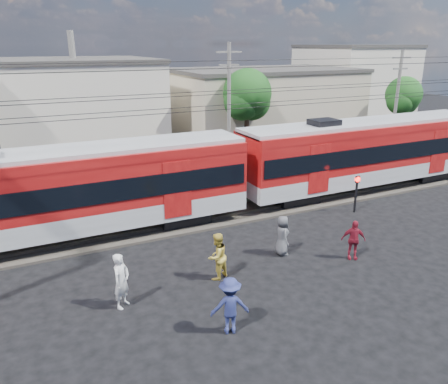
{
  "coord_description": "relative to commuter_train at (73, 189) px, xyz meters",
  "views": [
    {
      "loc": [
        -6.92,
        -11.07,
        8.38
      ],
      "look_at": [
        0.82,
        5.0,
        2.32
      ],
      "focal_mm": 35.0,
      "sensor_mm": 36.0,
      "label": 1
    }
  ],
  "objects": [
    {
      "name": "building_mideast",
      "position": [
        19.04,
        16.0,
        0.75
      ],
      "size": [
        16.32,
        10.2,
        6.3
      ],
      "color": "#BBAC8F",
      "rests_on": "ground"
    },
    {
      "name": "commuter_train",
      "position": [
        0.0,
        0.0,
        0.0
      ],
      "size": [
        50.3,
        3.08,
        4.17
      ],
      "color": "black",
      "rests_on": "ground"
    },
    {
      "name": "rail_near",
      "position": [
        5.04,
        -0.75,
        -2.22
      ],
      "size": [
        70.0,
        0.12,
        0.12
      ],
      "primitive_type": "cube",
      "color": "#59544C",
      "rests_on": "track_bed"
    },
    {
      "name": "utility_pole_east",
      "position": [
        25.04,
        6.0,
        1.88
      ],
      "size": [
        1.8,
        0.24,
        8.0
      ],
      "color": "slate",
      "rests_on": "ground"
    },
    {
      "name": "pedestrian_b",
      "position": [
        4.2,
        -5.84,
        -1.5
      ],
      "size": [
        1.09,
        0.99,
        1.81
      ],
      "primitive_type": "imported",
      "rotation": [
        0.0,
        0.0,
        3.57
      ],
      "color": "gold",
      "rests_on": "ground"
    },
    {
      "name": "tree_near",
      "position": [
        14.22,
        10.09,
        2.26
      ],
      "size": [
        3.82,
        3.64,
        6.72
      ],
      "color": "#382619",
      "rests_on": "ground"
    },
    {
      "name": "pedestrian_d",
      "position": [
        9.88,
        -6.79,
        -1.57
      ],
      "size": [
        1.05,
        0.82,
        1.67
      ],
      "primitive_type": "imported",
      "rotation": [
        0.0,
        0.0,
        -0.5
      ],
      "color": "maroon",
      "rests_on": "ground"
    },
    {
      "name": "utility_pole_mid",
      "position": [
        11.04,
        7.0,
        2.13
      ],
      "size": [
        1.8,
        0.24,
        8.5
      ],
      "color": "slate",
      "rests_on": "ground"
    },
    {
      "name": "ground",
      "position": [
        5.04,
        -8.0,
        -2.4
      ],
      "size": [
        120.0,
        120.0,
        0.0
      ],
      "primitive_type": "plane",
      "color": "black",
      "rests_on": "ground"
    },
    {
      "name": "track_bed",
      "position": [
        5.04,
        0.0,
        -2.34
      ],
      "size": [
        70.0,
        3.4,
        0.12
      ],
      "primitive_type": "cube",
      "color": "#2D2823",
      "rests_on": "ground"
    },
    {
      "name": "crossing_signal",
      "position": [
        13.57,
        -2.78,
        -1.03
      ],
      "size": [
        0.29,
        0.29,
        1.98
      ],
      "color": "black",
      "rests_on": "ground"
    },
    {
      "name": "rail_far",
      "position": [
        5.04,
        0.75,
        -2.22
      ],
      "size": [
        70.0,
        0.12,
        0.12
      ],
      "primitive_type": "cube",
      "color": "#59544C",
      "rests_on": "track_bed"
    },
    {
      "name": "building_east",
      "position": [
        33.04,
        20.0,
        1.75
      ],
      "size": [
        10.2,
        10.2,
        8.3
      ],
      "color": "beige",
      "rests_on": "ground"
    },
    {
      "name": "pedestrian_a",
      "position": [
        0.57,
        -6.16,
        -1.44
      ],
      "size": [
        0.83,
        0.82,
        1.93
      ],
      "primitive_type": "imported",
      "rotation": [
        0.0,
        0.0,
        0.75
      ],
      "color": "silver",
      "rests_on": "ground"
    },
    {
      "name": "tree_far",
      "position": [
        29.22,
        9.09,
        1.59
      ],
      "size": [
        3.36,
        3.12,
        5.76
      ],
      "color": "#382619",
      "rests_on": "ground"
    },
    {
      "name": "car_silver",
      "position": [
        28.49,
        4.81,
        -1.69
      ],
      "size": [
        4.31,
        1.98,
        1.43
      ],
      "primitive_type": "imported",
      "rotation": [
        0.0,
        0.0,
        1.64
      ],
      "color": "silver",
      "rests_on": "ground"
    },
    {
      "name": "building_midwest",
      "position": [
        3.04,
        19.0,
        1.25
      ],
      "size": [
        12.24,
        12.24,
        7.3
      ],
      "color": "beige",
      "rests_on": "ground"
    },
    {
      "name": "pedestrian_c",
      "position": [
        3.19,
        -8.94,
        -1.49
      ],
      "size": [
        1.32,
        0.97,
        1.83
      ],
      "primitive_type": "imported",
      "rotation": [
        0.0,
        0.0,
        2.87
      ],
      "color": "navy",
      "rests_on": "ground"
    },
    {
      "name": "pedestrian_e",
      "position": [
        7.47,
        -5.22,
        -1.55
      ],
      "size": [
        0.68,
        0.92,
        1.71
      ],
      "primitive_type": "imported",
      "rotation": [
        0.0,
        0.0,
        1.39
      ],
      "color": "#48484C",
      "rests_on": "ground"
    }
  ]
}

